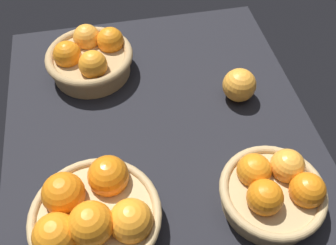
# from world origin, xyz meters

# --- Properties ---
(market_tray) EXTENTS (0.84, 0.72, 0.03)m
(market_tray) POSITION_xyz_m (0.00, 0.00, 0.01)
(market_tray) COLOR black
(market_tray) RESTS_ON ground
(basket_far_right) EXTENTS (0.21, 0.21, 0.10)m
(basket_far_right) POSITION_xyz_m (0.23, 0.19, 0.07)
(basket_far_right) COLOR tan
(basket_far_right) RESTS_ON market_tray
(basket_near_left) EXTENTS (0.22, 0.22, 0.11)m
(basket_near_left) POSITION_xyz_m (-0.23, -0.14, 0.08)
(basket_near_left) COLOR tan
(basket_near_left) RESTS_ON market_tray
(basket_near_right) EXTENTS (0.25, 0.25, 0.12)m
(basket_near_right) POSITION_xyz_m (0.21, -0.17, 0.08)
(basket_near_right) COLOR tan
(basket_near_right) RESTS_ON market_tray
(loose_orange_front_gap) EXTENTS (0.08, 0.08, 0.08)m
(loose_orange_front_gap) POSITION_xyz_m (-0.06, 0.21, 0.07)
(loose_orange_front_gap) COLOR #F49E33
(loose_orange_front_gap) RESTS_ON market_tray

